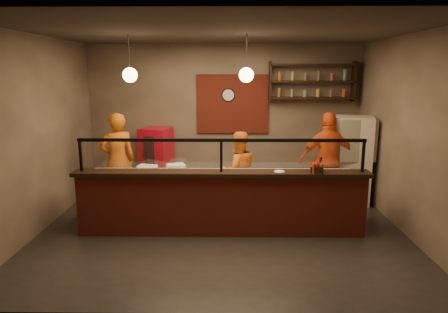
{
  "coord_description": "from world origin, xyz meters",
  "views": [
    {
      "loc": [
        0.12,
        -6.42,
        2.6
      ],
      "look_at": [
        0.03,
        0.3,
        1.17
      ],
      "focal_mm": 32.0,
      "sensor_mm": 36.0,
      "label": 1
    }
  ],
  "objects_px": {
    "cook_mid": "(238,171)",
    "red_cooler": "(157,160)",
    "cook_left": "(118,160)",
    "pizza_dough": "(231,172)",
    "fridge": "(352,160)",
    "condiment_caddy": "(317,169)",
    "wall_clock": "(228,95)",
    "cook_right": "(328,160)",
    "pepper_mill": "(320,164)"
  },
  "relations": [
    {
      "from": "wall_clock",
      "to": "cook_mid",
      "type": "distance_m",
      "value": 2.08
    },
    {
      "from": "cook_left",
      "to": "fridge",
      "type": "xyz_separation_m",
      "value": [
        4.65,
        0.3,
        -0.05
      ]
    },
    {
      "from": "wall_clock",
      "to": "cook_right",
      "type": "height_order",
      "value": "wall_clock"
    },
    {
      "from": "cook_left",
      "to": "pepper_mill",
      "type": "xyz_separation_m",
      "value": [
        3.63,
        -1.36,
        0.25
      ]
    },
    {
      "from": "wall_clock",
      "to": "cook_mid",
      "type": "height_order",
      "value": "wall_clock"
    },
    {
      "from": "cook_left",
      "to": "fridge",
      "type": "relative_size",
      "value": 1.06
    },
    {
      "from": "fridge",
      "to": "pizza_dough",
      "type": "xyz_separation_m",
      "value": [
        -2.44,
        -1.2,
        0.04
      ]
    },
    {
      "from": "wall_clock",
      "to": "fridge",
      "type": "distance_m",
      "value": 2.97
    },
    {
      "from": "red_cooler",
      "to": "pizza_dough",
      "type": "xyz_separation_m",
      "value": [
        1.64,
        -1.91,
        0.2
      ]
    },
    {
      "from": "cook_mid",
      "to": "cook_right",
      "type": "height_order",
      "value": "cook_right"
    },
    {
      "from": "wall_clock",
      "to": "red_cooler",
      "type": "relative_size",
      "value": 0.21
    },
    {
      "from": "wall_clock",
      "to": "cook_right",
      "type": "bearing_deg",
      "value": -33.57
    },
    {
      "from": "red_cooler",
      "to": "pepper_mill",
      "type": "height_order",
      "value": "red_cooler"
    },
    {
      "from": "cook_left",
      "to": "cook_right",
      "type": "xyz_separation_m",
      "value": [
        4.1,
        0.02,
        0.01
      ]
    },
    {
      "from": "pizza_dough",
      "to": "condiment_caddy",
      "type": "relative_size",
      "value": 2.91
    },
    {
      "from": "wall_clock",
      "to": "cook_mid",
      "type": "xyz_separation_m",
      "value": [
        0.2,
        -1.58,
        -1.34
      ]
    },
    {
      "from": "cook_right",
      "to": "red_cooler",
      "type": "relative_size",
      "value": 1.32
    },
    {
      "from": "cook_mid",
      "to": "condiment_caddy",
      "type": "height_order",
      "value": "cook_mid"
    },
    {
      "from": "pepper_mill",
      "to": "red_cooler",
      "type": "bearing_deg",
      "value": 142.22
    },
    {
      "from": "wall_clock",
      "to": "fridge",
      "type": "relative_size",
      "value": 0.17
    },
    {
      "from": "cook_left",
      "to": "pepper_mill",
      "type": "relative_size",
      "value": 8.55
    },
    {
      "from": "wall_clock",
      "to": "pizza_dough",
      "type": "distance_m",
      "value": 2.52
    },
    {
      "from": "cook_mid",
      "to": "pizza_dough",
      "type": "height_order",
      "value": "cook_mid"
    },
    {
      "from": "condiment_caddy",
      "to": "cook_right",
      "type": "bearing_deg",
      "value": 69.82
    },
    {
      "from": "cook_left",
      "to": "pepper_mill",
      "type": "height_order",
      "value": "cook_left"
    },
    {
      "from": "cook_left",
      "to": "wall_clock",
      "type": "bearing_deg",
      "value": -172.9
    },
    {
      "from": "fridge",
      "to": "condiment_caddy",
      "type": "height_order",
      "value": "fridge"
    },
    {
      "from": "condiment_caddy",
      "to": "cook_left",
      "type": "bearing_deg",
      "value": 156.99
    },
    {
      "from": "cook_right",
      "to": "condiment_caddy",
      "type": "xyz_separation_m",
      "value": [
        -0.56,
        -1.52,
        0.18
      ]
    },
    {
      "from": "fridge",
      "to": "condiment_caddy",
      "type": "relative_size",
      "value": 9.18
    },
    {
      "from": "cook_left",
      "to": "red_cooler",
      "type": "relative_size",
      "value": 1.31
    },
    {
      "from": "red_cooler",
      "to": "pizza_dough",
      "type": "height_order",
      "value": "red_cooler"
    },
    {
      "from": "fridge",
      "to": "pepper_mill",
      "type": "distance_m",
      "value": 1.97
    },
    {
      "from": "cook_right",
      "to": "red_cooler",
      "type": "bearing_deg",
      "value": -13.7
    },
    {
      "from": "wall_clock",
      "to": "pizza_dough",
      "type": "bearing_deg",
      "value": -88.42
    },
    {
      "from": "pizza_dough",
      "to": "condiment_caddy",
      "type": "distance_m",
      "value": 1.47
    },
    {
      "from": "pepper_mill",
      "to": "cook_left",
      "type": "bearing_deg",
      "value": 159.41
    },
    {
      "from": "cook_mid",
      "to": "red_cooler",
      "type": "relative_size",
      "value": 1.08
    },
    {
      "from": "pizza_dough",
      "to": "red_cooler",
      "type": "bearing_deg",
      "value": 130.63
    },
    {
      "from": "condiment_caddy",
      "to": "pizza_dough",
      "type": "bearing_deg",
      "value": 155.68
    },
    {
      "from": "cook_left",
      "to": "red_cooler",
      "type": "xyz_separation_m",
      "value": [
        0.57,
        1.01,
        -0.22
      ]
    },
    {
      "from": "wall_clock",
      "to": "pizza_dough",
      "type": "xyz_separation_m",
      "value": [
        0.06,
        -2.22,
        -1.19
      ]
    },
    {
      "from": "condiment_caddy",
      "to": "pepper_mill",
      "type": "distance_m",
      "value": 0.18
    },
    {
      "from": "cook_left",
      "to": "red_cooler",
      "type": "height_order",
      "value": "cook_left"
    },
    {
      "from": "wall_clock",
      "to": "pepper_mill",
      "type": "xyz_separation_m",
      "value": [
        1.48,
        -2.68,
        -0.93
      ]
    },
    {
      "from": "condiment_caddy",
      "to": "pepper_mill",
      "type": "relative_size",
      "value": 0.88
    },
    {
      "from": "wall_clock",
      "to": "cook_right",
      "type": "relative_size",
      "value": 0.16
    },
    {
      "from": "wall_clock",
      "to": "pepper_mill",
      "type": "height_order",
      "value": "wall_clock"
    },
    {
      "from": "cook_right",
      "to": "red_cooler",
      "type": "height_order",
      "value": "cook_right"
    },
    {
      "from": "red_cooler",
      "to": "pizza_dough",
      "type": "relative_size",
      "value": 2.55
    }
  ]
}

